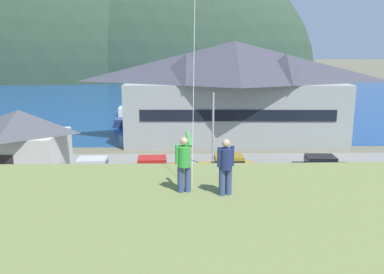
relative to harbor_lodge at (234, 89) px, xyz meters
The scene contains 22 objects.
ground_plane 22.47m from the harbor_lodge, 106.46° to the right, with size 600.00×600.00×0.00m, color #66604C.
parking_lot_pad 17.91m from the harbor_lodge, 111.24° to the right, with size 40.00×20.00×0.10m, color gray.
bay_water 40.00m from the harbor_lodge, 98.96° to the left, with size 360.00×84.00×0.03m, color navy.
far_hill_west_ridge 114.77m from the harbor_lodge, 124.33° to the left, with size 107.16×57.68×63.42m, color #334733.
far_hill_east_peak 105.55m from the harbor_lodge, 119.06° to the left, with size 106.79×55.83×88.43m, color #334733.
far_hill_center_saddle 94.29m from the harbor_lodge, 95.71° to the left, with size 94.01×55.66×81.65m, color #334733.
harbor_lodge is the anchor object (origin of this frame).
storage_shed_near_lot 21.89m from the harbor_lodge, 145.02° to the right, with size 6.99×5.92×5.33m.
wharf_dock 15.91m from the harbor_lodge, 128.83° to the left, with size 3.20×11.96×0.70m.
moored_boat_wharfside 19.87m from the harbor_lodge, 132.41° to the left, with size 2.56×7.66×2.16m.
moored_boat_outer_mooring 11.79m from the harbor_lodge, 124.27° to the left, with size 2.62×6.62×2.16m.
moored_boat_inner_slip 17.48m from the harbor_lodge, 140.78° to the left, with size 2.95×7.90×2.16m.
parked_car_front_row_silver 20.53m from the harbor_lodge, 94.15° to the right, with size 4.27×2.20×1.82m.
parked_car_mid_row_far 14.21m from the harbor_lodge, 98.63° to the right, with size 4.27×2.19×1.82m.
parked_car_mid_row_near 15.19m from the harbor_lodge, 69.49° to the right, with size 4.28×2.21×1.82m.
parked_car_back_row_right 19.02m from the harbor_lodge, 131.39° to the right, with size 4.27×2.18×1.82m.
parked_car_lone_by_shed 22.13m from the harbor_lodge, 108.95° to the right, with size 4.32×2.29×1.82m.
parked_car_corner_spot 16.32m from the harbor_lodge, 118.97° to the right, with size 4.29×2.23×1.82m.
parked_car_mid_row_center 23.87m from the harbor_lodge, 124.67° to the right, with size 4.26×2.18×1.82m.
parking_light_pole 10.88m from the harbor_lodge, 105.90° to the right, with size 0.24×0.78×6.20m.
person_kite_flyer 31.29m from the harbor_lodge, 99.79° to the right, with size 0.52×0.69×1.86m.
person_companion 31.39m from the harbor_lodge, 97.44° to the right, with size 0.52×0.40×1.74m.
Camera 1 is at (0.85, -21.97, 9.98)m, focal length 38.01 mm.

